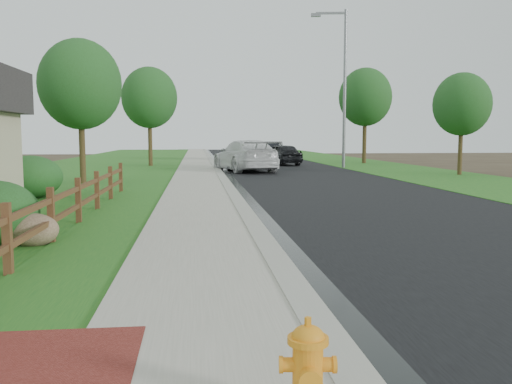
{
  "coord_description": "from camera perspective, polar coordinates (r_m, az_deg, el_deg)",
  "views": [
    {
      "loc": [
        -0.87,
        -5.28,
        2.05
      ],
      "look_at": [
        0.29,
        5.2,
        0.97
      ],
      "focal_mm": 38.0,
      "sensor_mm": 36.0,
      "label": 1
    }
  ],
  "objects": [
    {
      "name": "dark_car_mid",
      "position": [
        38.97,
        2.72,
        3.98
      ],
      "size": [
        2.66,
        4.72,
        1.51
      ],
      "primitive_type": "imported",
      "rotation": [
        0.0,
        0.0,
        3.35
      ],
      "color": "black",
      "rests_on": "road"
    },
    {
      "name": "white_suv",
      "position": [
        31.8,
        -1.15,
        3.84
      ],
      "size": [
        3.88,
        6.67,
        1.82
      ],
      "primitive_type": "imported",
      "rotation": [
        0.0,
        0.0,
        3.37
      ],
      "color": "silver",
      "rests_on": "road"
    },
    {
      "name": "tree_near_left",
      "position": [
        24.56,
        -18.02,
        10.7
      ],
      "size": [
        3.48,
        3.48,
        6.17
      ],
      "color": "#382817",
      "rests_on": "ground"
    },
    {
      "name": "ranch_fence",
      "position": [
        12.08,
        -19.37,
        -1.27
      ],
      "size": [
        0.12,
        16.92,
        1.1
      ],
      "color": "#4F271A",
      "rests_on": "ground"
    },
    {
      "name": "ground",
      "position": [
        5.73,
        2.9,
        -15.1
      ],
      "size": [
        120.0,
        120.0,
        0.0
      ],
      "primitive_type": "plane",
      "color": "#372C1E"
    },
    {
      "name": "wet_gutter",
      "position": [
        40.36,
        -4.03,
        2.97
      ],
      "size": [
        0.5,
        90.0,
        0.0
      ],
      "primitive_type": "cube",
      "color": "black",
      "rests_on": "road"
    },
    {
      "name": "dark_car_far",
      "position": [
        45.27,
        1.64,
        4.31
      ],
      "size": [
        2.7,
        5.13,
        1.61
      ],
      "primitive_type": "imported",
      "rotation": [
        0.0,
        0.0,
        -0.21
      ],
      "color": "black",
      "rests_on": "road"
    },
    {
      "name": "sidewalk",
      "position": [
        40.33,
        -6.37,
        2.98
      ],
      "size": [
        2.2,
        90.0,
        0.1
      ],
      "primitive_type": "cube",
      "color": "#9B9887",
      "rests_on": "ground"
    },
    {
      "name": "fire_hydrant",
      "position": [
        4.02,
        5.47,
        -18.07
      ],
      "size": [
        0.45,
        0.36,
        0.69
      ],
      "color": "orange",
      "rests_on": "sidewalk"
    },
    {
      "name": "verge_far",
      "position": [
        42.18,
        10.75,
        3.0
      ],
      "size": [
        6.0,
        90.0,
        0.04
      ],
      "primitive_type": "cube",
      "color": "#19571C",
      "rests_on": "ground"
    },
    {
      "name": "curb",
      "position": [
        40.35,
        -4.53,
        3.02
      ],
      "size": [
        0.4,
        90.0,
        0.12
      ],
      "primitive_type": "cube",
      "color": "gray",
      "rests_on": "ground"
    },
    {
      "name": "boulder",
      "position": [
        10.91,
        -22.44,
        -3.73
      ],
      "size": [
        1.14,
        1.01,
        0.63
      ],
      "primitive_type": "ellipsoid",
      "rotation": [
        0.0,
        0.0,
        0.39
      ],
      "color": "brown",
      "rests_on": "ground"
    },
    {
      "name": "grass_strip",
      "position": [
        40.37,
        -9.07,
        2.92
      ],
      "size": [
        1.6,
        90.0,
        0.06
      ],
      "primitive_type": "cube",
      "color": "#19571C",
      "rests_on": "ground"
    },
    {
      "name": "tree_mid_left",
      "position": [
        38.25,
        -11.16,
        9.7
      ],
      "size": [
        3.8,
        3.8,
        6.79
      ],
      "color": "#382817",
      "rests_on": "ground"
    },
    {
      "name": "road",
      "position": [
        40.7,
        1.4,
        2.99
      ],
      "size": [
        8.0,
        90.0,
        0.02
      ],
      "primitive_type": "cube",
      "color": "black",
      "rests_on": "ground"
    },
    {
      "name": "tree_near_right",
      "position": [
        30.62,
        20.86,
        8.62
      ],
      "size": [
        2.99,
        2.99,
        5.38
      ],
      "color": "#382817",
      "rests_on": "ground"
    },
    {
      "name": "shrub_d",
      "position": [
        19.33,
        -22.72,
        1.45
      ],
      "size": [
        2.66,
        2.66,
        1.43
      ],
      "primitive_type": "ellipsoid",
      "rotation": [
        0.0,
        0.0,
        -0.33
      ],
      "color": "#1F4318",
      "rests_on": "ground"
    },
    {
      "name": "streetlight",
      "position": [
        35.93,
        9.03,
        11.64
      ],
      "size": [
        2.33,
        0.57,
        10.08
      ],
      "color": "slate",
      "rests_on": "ground"
    },
    {
      "name": "lawn_near",
      "position": [
        40.95,
        -16.37,
        2.78
      ],
      "size": [
        9.0,
        90.0,
        0.04
      ],
      "primitive_type": "cube",
      "color": "#19571C",
      "rests_on": "ground"
    },
    {
      "name": "tree_mid_right",
      "position": [
        42.06,
        11.43,
        9.75
      ],
      "size": [
        3.96,
        3.96,
        7.18
      ],
      "color": "#382817",
      "rests_on": "ground"
    }
  ]
}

